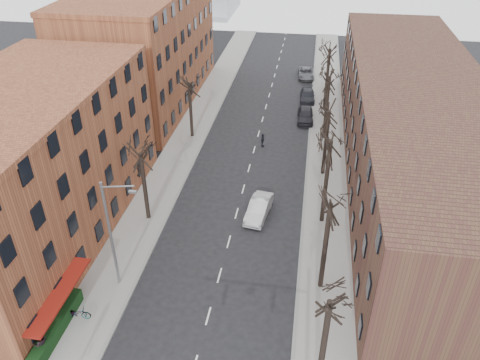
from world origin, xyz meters
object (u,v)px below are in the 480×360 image
at_px(parked_car_near, 305,115).
at_px(parked_car_mid, 307,96).
at_px(silver_sedan, 259,208).
at_px(bicycle, 77,313).

height_order(parked_car_near, parked_car_mid, parked_car_near).
xyz_separation_m(parked_car_near, parked_car_mid, (0.00, 6.56, -0.12)).
relative_size(silver_sedan, parked_car_mid, 0.98).
xyz_separation_m(silver_sedan, parked_car_near, (3.29, 20.42, 0.05)).
bearing_deg(bicycle, silver_sedan, -45.29).
height_order(silver_sedan, parked_car_mid, silver_sedan).
bearing_deg(silver_sedan, parked_car_mid, 90.90).
height_order(silver_sedan, bicycle, silver_sedan).
bearing_deg(bicycle, parked_car_mid, -26.24).
distance_m(parked_car_near, parked_car_mid, 6.56).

